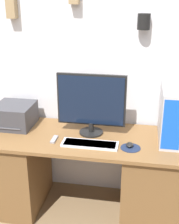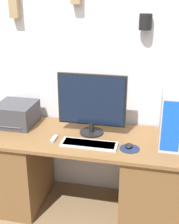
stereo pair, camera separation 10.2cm
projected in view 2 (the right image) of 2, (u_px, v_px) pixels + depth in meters
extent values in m
cube|color=silver|center=(91.00, 58.00, 2.81)|extent=(6.40, 0.05, 2.70)
cylinder|color=black|center=(145.00, 22.00, 2.52)|extent=(0.11, 0.11, 0.13)
cube|color=brown|center=(81.00, 138.00, 2.67)|extent=(1.76, 0.68, 0.03)
cube|color=brown|center=(17.00, 167.00, 2.94)|extent=(0.49, 0.63, 0.73)
cube|color=brown|center=(152.00, 184.00, 2.69)|extent=(0.49, 0.63, 0.73)
cylinder|color=black|center=(92.00, 132.00, 2.72)|extent=(0.21, 0.21, 0.02)
cylinder|color=black|center=(92.00, 127.00, 2.71)|extent=(0.04, 0.04, 0.08)
cube|color=black|center=(92.00, 100.00, 2.62)|extent=(0.59, 0.03, 0.45)
cube|color=black|center=(91.00, 101.00, 2.61)|extent=(0.55, 0.01, 0.42)
cube|color=silver|center=(89.00, 144.00, 2.51)|extent=(0.46, 0.15, 0.02)
cube|color=white|center=(89.00, 144.00, 2.51)|extent=(0.42, 0.13, 0.01)
cylinder|color=#19233D|center=(130.00, 149.00, 2.46)|extent=(0.16, 0.16, 0.00)
ellipsoid|color=black|center=(129.00, 146.00, 2.47)|extent=(0.06, 0.08, 0.03)
cube|color=#B2B2B7|center=(171.00, 115.00, 2.52)|extent=(0.16, 0.48, 0.45)
cube|color=blue|center=(171.00, 127.00, 2.31)|extent=(0.14, 0.01, 0.40)
cube|color=#38383D|center=(17.00, 114.00, 2.87)|extent=(0.34, 0.34, 0.20)
cube|color=#515156|center=(12.00, 124.00, 2.80)|extent=(0.24, 0.15, 0.01)
cube|color=gray|center=(54.00, 139.00, 2.61)|extent=(0.04, 0.12, 0.02)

